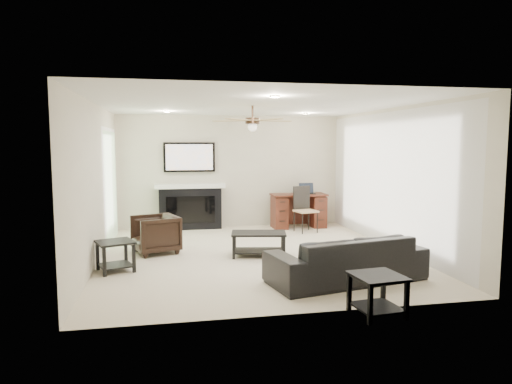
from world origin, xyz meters
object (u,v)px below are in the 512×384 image
(armchair, at_px, (155,234))
(desk, at_px, (298,211))
(fireplace_unit, at_px, (190,186))
(sofa, at_px, (346,258))
(coffee_table, at_px, (259,244))

(armchair, height_order, desk, desk)
(fireplace_unit, relative_size, desk, 1.57)
(sofa, xyz_separation_m, armchair, (-2.60, 2.15, 0.01))
(fireplace_unit, bearing_deg, desk, -6.32)
(sofa, bearing_deg, fireplace_unit, -77.73)
(fireplace_unit, distance_m, desk, 2.47)
(coffee_table, bearing_deg, sofa, -50.04)
(coffee_table, bearing_deg, desk, 70.60)
(sofa, relative_size, desk, 1.77)
(coffee_table, height_order, desk, desk)
(sofa, xyz_separation_m, coffee_table, (-0.90, 1.60, -0.11))
(armchair, relative_size, coffee_table, 0.80)
(sofa, xyz_separation_m, desk, (0.49, 4.01, 0.07))
(armchair, height_order, fireplace_unit, fireplace_unit)
(sofa, height_order, coffee_table, sofa)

